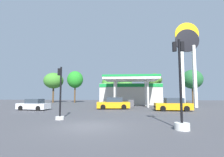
# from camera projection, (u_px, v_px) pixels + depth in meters

# --- Properties ---
(ground_plane) EXTENTS (90.00, 90.00, 0.00)m
(ground_plane) POSITION_uv_depth(u_px,v_px,m) (89.00, 126.00, 10.48)
(ground_plane) COLOR #47474C
(ground_plane) RESTS_ON ground
(gas_station) EXTENTS (11.52, 12.53, 4.85)m
(gas_station) POSITION_uv_depth(u_px,v_px,m) (130.00, 93.00, 32.54)
(gas_station) COLOR beige
(gas_station) RESTS_ON ground
(station_pole_sign) EXTENTS (3.58, 0.56, 13.12)m
(station_pole_sign) POSITION_uv_depth(u_px,v_px,m) (188.00, 53.00, 25.74)
(station_pole_sign) COLOR white
(station_pole_sign) RESTS_ON ground
(car_0) EXTENTS (4.32, 2.01, 1.54)m
(car_0) POSITION_uv_depth(u_px,v_px,m) (173.00, 105.00, 20.21)
(car_0) COLOR black
(car_0) RESTS_ON ground
(car_1) EXTENTS (4.59, 2.48, 1.57)m
(car_1) POSITION_uv_depth(u_px,v_px,m) (113.00, 104.00, 22.56)
(car_1) COLOR black
(car_1) RESTS_ON ground
(car_2) EXTENTS (4.02, 2.06, 1.39)m
(car_2) POSITION_uv_depth(u_px,v_px,m) (34.00, 105.00, 21.12)
(car_2) COLOR black
(car_2) RESTS_ON ground
(traffic_signal_0) EXTENTS (0.68, 0.70, 4.21)m
(traffic_signal_0) POSITION_uv_depth(u_px,v_px,m) (60.00, 102.00, 13.35)
(traffic_signal_0) COLOR silver
(traffic_signal_0) RESTS_ON ground
(traffic_signal_1) EXTENTS (0.83, 0.83, 5.23)m
(traffic_signal_1) POSITION_uv_depth(u_px,v_px,m) (181.00, 103.00, 9.55)
(traffic_signal_1) COLOR silver
(traffic_signal_1) RESTS_ON ground
(tree_0) EXTENTS (4.53, 4.53, 7.01)m
(tree_0) POSITION_uv_depth(u_px,v_px,m) (54.00, 81.00, 39.52)
(tree_0) COLOR brown
(tree_0) RESTS_ON ground
(tree_1) EXTENTS (3.67, 3.67, 7.34)m
(tree_1) POSITION_uv_depth(u_px,v_px,m) (75.00, 80.00, 39.01)
(tree_1) COLOR brown
(tree_1) RESTS_ON ground
(tree_2) EXTENTS (3.21, 3.21, 5.87)m
(tree_2) POSITION_uv_depth(u_px,v_px,m) (109.00, 84.00, 36.47)
(tree_2) COLOR brown
(tree_2) RESTS_ON ground
(tree_3) EXTENTS (3.19, 3.19, 5.90)m
(tree_3) POSITION_uv_depth(u_px,v_px,m) (125.00, 83.00, 36.01)
(tree_3) COLOR brown
(tree_3) RESTS_ON ground
(tree_4) EXTENTS (3.10, 3.10, 6.47)m
(tree_4) POSITION_uv_depth(u_px,v_px,m) (155.00, 80.00, 36.49)
(tree_4) COLOR brown
(tree_4) RESTS_ON ground
(tree_5) EXTENTS (4.44, 4.44, 7.28)m
(tree_5) POSITION_uv_depth(u_px,v_px,m) (192.00, 79.00, 36.48)
(tree_5) COLOR brown
(tree_5) RESTS_ON ground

